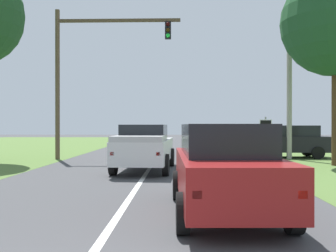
{
  "coord_description": "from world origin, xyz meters",
  "views": [
    {
      "loc": [
        1.24,
        -2.71,
        1.86
      ],
      "look_at": [
        0.73,
        15.91,
        1.8
      ],
      "focal_mm": 41.49,
      "sensor_mm": 36.0,
      "label": 1
    }
  ],
  "objects_px": {
    "traffic_light": "(88,62)",
    "keep_moving_sign": "(266,133)",
    "pickup_truck_lead": "(145,147)",
    "red_suv_near": "(224,166)",
    "oak_tree_right": "(336,22)",
    "crossing_suv_far": "(288,141)",
    "utility_pole_right": "(289,76)"
  },
  "relations": [
    {
      "from": "traffic_light",
      "to": "oak_tree_right",
      "type": "distance_m",
      "value": 12.41
    },
    {
      "from": "keep_moving_sign",
      "to": "oak_tree_right",
      "type": "distance_m",
      "value": 5.95
    },
    {
      "from": "oak_tree_right",
      "to": "crossing_suv_far",
      "type": "height_order",
      "value": "oak_tree_right"
    },
    {
      "from": "pickup_truck_lead",
      "to": "oak_tree_right",
      "type": "xyz_separation_m",
      "value": [
        8.51,
        2.22,
        5.55
      ]
    },
    {
      "from": "traffic_light",
      "to": "pickup_truck_lead",
      "type": "bearing_deg",
      "value": -55.49
    },
    {
      "from": "utility_pole_right",
      "to": "crossing_suv_far",
      "type": "bearing_deg",
      "value": 77.53
    },
    {
      "from": "pickup_truck_lead",
      "to": "crossing_suv_far",
      "type": "height_order",
      "value": "pickup_truck_lead"
    },
    {
      "from": "utility_pole_right",
      "to": "keep_moving_sign",
      "type": "bearing_deg",
      "value": -127.33
    },
    {
      "from": "red_suv_near",
      "to": "utility_pole_right",
      "type": "distance_m",
      "value": 14.37
    },
    {
      "from": "traffic_light",
      "to": "keep_moving_sign",
      "type": "bearing_deg",
      "value": -11.68
    },
    {
      "from": "traffic_light",
      "to": "utility_pole_right",
      "type": "relative_size",
      "value": 0.89
    },
    {
      "from": "traffic_light",
      "to": "oak_tree_right",
      "type": "bearing_deg",
      "value": -13.42
    },
    {
      "from": "traffic_light",
      "to": "keep_moving_sign",
      "type": "distance_m",
      "value": 10.0
    },
    {
      "from": "red_suv_near",
      "to": "oak_tree_right",
      "type": "bearing_deg",
      "value": 57.28
    },
    {
      "from": "pickup_truck_lead",
      "to": "keep_moving_sign",
      "type": "xyz_separation_m",
      "value": [
        5.56,
        3.21,
        0.48
      ]
    },
    {
      "from": "oak_tree_right",
      "to": "utility_pole_right",
      "type": "xyz_separation_m",
      "value": [
        -1.15,
        3.36,
        -2.02
      ]
    },
    {
      "from": "traffic_light",
      "to": "utility_pole_right",
      "type": "bearing_deg",
      "value": 2.6
    },
    {
      "from": "keep_moving_sign",
      "to": "oak_tree_right",
      "type": "height_order",
      "value": "oak_tree_right"
    },
    {
      "from": "keep_moving_sign",
      "to": "utility_pole_right",
      "type": "distance_m",
      "value": 4.27
    },
    {
      "from": "red_suv_near",
      "to": "utility_pole_right",
      "type": "height_order",
      "value": "utility_pole_right"
    },
    {
      "from": "traffic_light",
      "to": "crossing_suv_far",
      "type": "xyz_separation_m",
      "value": [
        11.06,
        1.4,
        -4.28
      ]
    },
    {
      "from": "red_suv_near",
      "to": "utility_pole_right",
      "type": "relative_size",
      "value": 0.55
    },
    {
      "from": "traffic_light",
      "to": "crossing_suv_far",
      "type": "distance_m",
      "value": 11.95
    },
    {
      "from": "utility_pole_right",
      "to": "red_suv_near",
      "type": "bearing_deg",
      "value": -111.22
    },
    {
      "from": "red_suv_near",
      "to": "keep_moving_sign",
      "type": "height_order",
      "value": "keep_moving_sign"
    },
    {
      "from": "crossing_suv_far",
      "to": "oak_tree_right",
      "type": "bearing_deg",
      "value": -77.54
    },
    {
      "from": "keep_moving_sign",
      "to": "utility_pole_right",
      "type": "xyz_separation_m",
      "value": [
        1.8,
        2.37,
        3.06
      ]
    },
    {
      "from": "keep_moving_sign",
      "to": "crossing_suv_far",
      "type": "relative_size",
      "value": 0.49
    },
    {
      "from": "traffic_light",
      "to": "utility_pole_right",
      "type": "xyz_separation_m",
      "value": [
        10.86,
        0.49,
        -0.73
      ]
    },
    {
      "from": "oak_tree_right",
      "to": "crossing_suv_far",
      "type": "relative_size",
      "value": 1.96
    },
    {
      "from": "oak_tree_right",
      "to": "crossing_suv_far",
      "type": "distance_m",
      "value": 7.08
    },
    {
      "from": "red_suv_near",
      "to": "utility_pole_right",
      "type": "xyz_separation_m",
      "value": [
        5.04,
        12.99,
        3.51
      ]
    }
  ]
}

